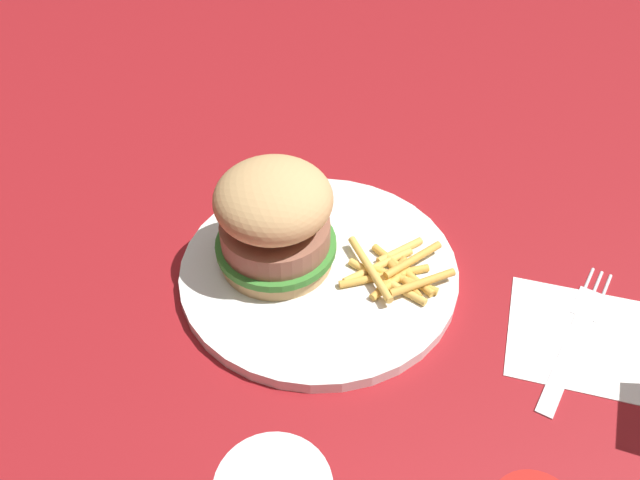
{
  "coord_description": "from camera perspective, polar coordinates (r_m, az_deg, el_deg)",
  "views": [
    {
      "loc": [
        -0.41,
        -0.09,
        0.46
      ],
      "look_at": [
        0.0,
        0.01,
        0.04
      ],
      "focal_mm": 38.24,
      "sensor_mm": 36.0,
      "label": 1
    }
  ],
  "objects": [
    {
      "name": "napkin",
      "position": [
        0.61,
        20.6,
        -7.58
      ],
      "size": [
        0.11,
        0.11,
        0.0
      ],
      "primitive_type": "cube",
      "rotation": [
        0.0,
        0.0,
        -0.02
      ],
      "color": "white",
      "rests_on": "ground_plane"
    },
    {
      "name": "plate",
      "position": [
        0.62,
        -0.0,
        -2.38
      ],
      "size": [
        0.25,
        0.25,
        0.01
      ],
      "primitive_type": "cylinder",
      "color": "white",
      "rests_on": "ground_plane"
    },
    {
      "name": "ground_plane",
      "position": [
        0.62,
        1.03,
        -3.22
      ],
      "size": [
        1.6,
        1.6,
        0.0
      ],
      "primitive_type": "plane",
      "color": "maroon"
    },
    {
      "name": "sandwich",
      "position": [
        0.58,
        -3.92,
        1.59
      ],
      "size": [
        0.11,
        0.11,
        0.1
      ],
      "color": "tan",
      "rests_on": "plate"
    },
    {
      "name": "fork",
      "position": [
        0.61,
        20.69,
        -7.33
      ],
      "size": [
        0.17,
        0.07,
        0.0
      ],
      "color": "silver",
      "rests_on": "napkin"
    },
    {
      "name": "fries_pile",
      "position": [
        0.6,
        6.24,
        -2.72
      ],
      "size": [
        0.09,
        0.1,
        0.01
      ],
      "color": "gold",
      "rests_on": "plate"
    }
  ]
}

